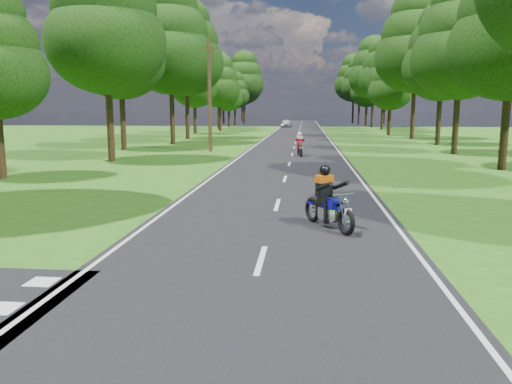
# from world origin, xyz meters

# --- Properties ---
(ground) EXTENTS (160.00, 160.00, 0.00)m
(ground) POSITION_xyz_m (0.00, 0.00, 0.00)
(ground) COLOR #2E5714
(ground) RESTS_ON ground
(main_road) EXTENTS (7.00, 140.00, 0.02)m
(main_road) POSITION_xyz_m (0.00, 50.00, 0.01)
(main_road) COLOR black
(main_road) RESTS_ON ground
(road_markings) EXTENTS (7.40, 140.00, 0.01)m
(road_markings) POSITION_xyz_m (-0.14, 48.13, 0.02)
(road_markings) COLOR silver
(road_markings) RESTS_ON main_road
(treeline) EXTENTS (40.00, 115.35, 14.78)m
(treeline) POSITION_xyz_m (1.43, 60.06, 8.25)
(treeline) COLOR black
(treeline) RESTS_ON ground
(telegraph_pole) EXTENTS (1.20, 0.26, 8.00)m
(telegraph_pole) POSITION_xyz_m (-6.00, 28.00, 4.07)
(telegraph_pole) COLOR #382616
(telegraph_pole) RESTS_ON ground
(rider_near_blue) EXTENTS (1.53, 2.03, 1.64)m
(rider_near_blue) POSITION_xyz_m (1.50, 4.95, 0.84)
(rider_near_blue) COLOR #100D94
(rider_near_blue) RESTS_ON main_road
(rider_far_red) EXTENTS (0.83, 1.93, 1.56)m
(rider_far_red) POSITION_xyz_m (0.51, 25.02, 0.80)
(rider_far_red) COLOR #A7170C
(rider_far_red) RESTS_ON main_road
(distant_car) EXTENTS (1.81, 3.90, 1.29)m
(distant_car) POSITION_xyz_m (-2.30, 76.01, 0.67)
(distant_car) COLOR silver
(distant_car) RESTS_ON main_road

